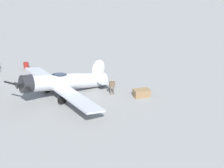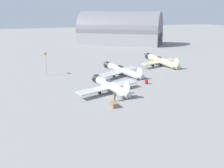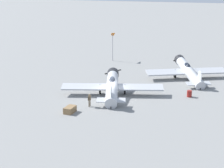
# 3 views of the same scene
# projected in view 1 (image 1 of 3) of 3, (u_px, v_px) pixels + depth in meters

# --- Properties ---
(ground_plane) EXTENTS (400.00, 400.00, 0.00)m
(ground_plane) POSITION_uv_depth(u_px,v_px,m) (69.00, 94.00, 27.29)
(ground_plane) COLOR gray
(airplane_foreground) EXTENTS (9.97, 13.07, 3.11)m
(airplane_foreground) POSITION_uv_depth(u_px,v_px,m) (63.00, 82.00, 26.51)
(airplane_foreground) COLOR #B7BABF
(airplane_foreground) RESTS_ON ground_plane
(ground_crew_mechanic) EXTENTS (0.61, 0.24, 1.58)m
(ground_crew_mechanic) POSITION_uv_depth(u_px,v_px,m) (112.00, 85.00, 26.86)
(ground_crew_mechanic) COLOR brown
(ground_crew_mechanic) RESTS_ON ground_plane
(equipment_crate) EXTENTS (1.57, 1.00, 0.71)m
(equipment_crate) POSITION_uv_depth(u_px,v_px,m) (142.00, 93.00, 26.67)
(equipment_crate) COLOR olive
(equipment_crate) RESTS_ON ground_plane
(fuel_drum) EXTENTS (0.66, 0.66, 0.84)m
(fuel_drum) POSITION_uv_depth(u_px,v_px,m) (26.00, 66.00, 34.27)
(fuel_drum) COLOR maroon
(fuel_drum) RESTS_ON ground_plane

